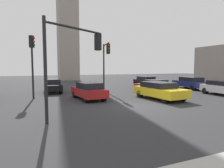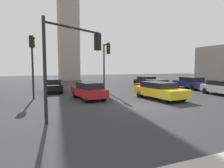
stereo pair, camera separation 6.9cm
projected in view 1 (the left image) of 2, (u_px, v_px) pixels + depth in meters
ground_plane at (140, 106)px, 13.64m from camera, size 109.07×109.07×0.00m
traffic_light_0 at (32, 55)px, 16.36m from camera, size 0.49×0.44×5.34m
traffic_light_1 at (76, 50)px, 10.52m from camera, size 3.61×2.32×5.04m
traffic_light_2 at (106, 57)px, 20.19m from camera, size 0.65×2.70×5.22m
car_0 at (89, 91)px, 16.28m from camera, size 2.22×4.23×1.44m
car_1 at (147, 81)px, 26.90m from camera, size 2.18×4.12×1.40m
car_3 at (223, 88)px, 18.66m from camera, size 2.13×4.27×1.39m
car_4 at (154, 85)px, 22.00m from camera, size 4.18×1.96×1.27m
car_5 at (53, 85)px, 20.75m from camera, size 1.86×4.20×1.42m
car_6 at (190, 83)px, 24.09m from camera, size 2.37×4.80×1.48m
car_7 at (160, 90)px, 16.42m from camera, size 2.49×4.91×1.44m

